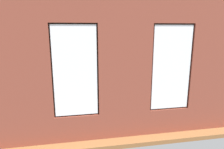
# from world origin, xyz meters

# --- Properties ---
(ground_plane) EXTENTS (6.89, 5.63, 0.10)m
(ground_plane) POSITION_xyz_m (0.00, 0.00, -0.05)
(ground_plane) COLOR brown
(brick_wall_with_windows) EXTENTS (6.29, 0.30, 3.36)m
(brick_wall_with_windows) POSITION_xyz_m (0.00, 2.43, 1.68)
(brick_wall_with_windows) COLOR brown
(brick_wall_with_windows) RESTS_ON ground_plane
(white_wall_right) EXTENTS (0.10, 4.63, 3.36)m
(white_wall_right) POSITION_xyz_m (3.10, 0.20, 1.68)
(white_wall_right) COLOR white
(white_wall_right) RESTS_ON ground_plane
(couch_by_window) EXTENTS (2.07, 0.87, 0.80)m
(couch_by_window) POSITION_xyz_m (-0.03, 1.79, 0.33)
(couch_by_window) COLOR black
(couch_by_window) RESTS_ON ground_plane
(couch_left) EXTENTS (1.02, 2.10, 0.80)m
(couch_left) POSITION_xyz_m (-2.45, 0.03, 0.33)
(couch_left) COLOR black
(couch_left) RESTS_ON ground_plane
(coffee_table) EXTENTS (1.48, 0.83, 0.42)m
(coffee_table) POSITION_xyz_m (-0.30, 0.06, 0.37)
(coffee_table) COLOR #A87547
(coffee_table) RESTS_ON ground_plane
(cup_ceramic) EXTENTS (0.08, 0.08, 0.09)m
(cup_ceramic) POSITION_xyz_m (-0.11, -0.04, 0.47)
(cup_ceramic) COLOR #B23D38
(cup_ceramic) RESTS_ON coffee_table
(candle_jar) EXTENTS (0.08, 0.08, 0.13)m
(candle_jar) POSITION_xyz_m (-0.70, -0.08, 0.49)
(candle_jar) COLOR #B7333D
(candle_jar) RESTS_ON coffee_table
(remote_black) EXTENTS (0.17, 0.05, 0.02)m
(remote_black) POSITION_xyz_m (0.15, 0.18, 0.43)
(remote_black) COLOR black
(remote_black) RESTS_ON coffee_table
(media_console) EXTENTS (1.27, 0.42, 0.54)m
(media_console) POSITION_xyz_m (2.80, -0.18, 0.27)
(media_console) COLOR black
(media_console) RESTS_ON ground_plane
(tv_flatscreen) EXTENTS (1.20, 0.20, 0.85)m
(tv_flatscreen) POSITION_xyz_m (2.80, -0.19, 0.96)
(tv_flatscreen) COLOR black
(tv_flatscreen) RESTS_ON media_console
(potted_plant_beside_window_right) EXTENTS (0.62, 0.62, 0.86)m
(potted_plant_beside_window_right) POSITION_xyz_m (1.86, 1.89, 0.58)
(potted_plant_beside_window_right) COLOR brown
(potted_plant_beside_window_right) RESTS_ON ground_plane
(potted_plant_mid_room_small) EXTENTS (0.28, 0.28, 0.41)m
(potted_plant_mid_room_small) POSITION_xyz_m (-1.14, -0.88, 0.28)
(potted_plant_mid_room_small) COLOR brown
(potted_plant_mid_room_small) RESTS_ON ground_plane
(potted_plant_corner_far_left) EXTENTS (0.98, 0.93, 1.15)m
(potted_plant_corner_far_left) POSITION_xyz_m (-2.59, 1.88, 0.58)
(potted_plant_corner_far_left) COLOR brown
(potted_plant_corner_far_left) RESTS_ON ground_plane
(potted_plant_corner_near_left) EXTENTS (1.12, 1.11, 1.53)m
(potted_plant_corner_near_left) POSITION_xyz_m (-2.60, -1.82, 0.94)
(potted_plant_corner_near_left) COLOR #47423D
(potted_plant_corner_near_left) RESTS_ON ground_plane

